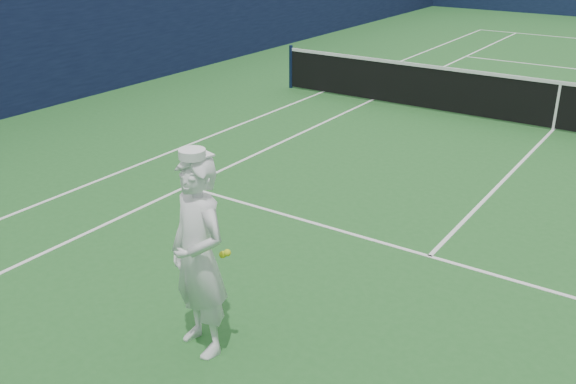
{
  "coord_description": "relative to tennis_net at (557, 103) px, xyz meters",
  "views": [
    {
      "loc": [
        2.51,
        -13.31,
        3.92
      ],
      "look_at": [
        -1.14,
        -7.9,
        1.14
      ],
      "focal_mm": 40.0,
      "sensor_mm": 36.0,
      "label": 1
    }
  ],
  "objects": [
    {
      "name": "tennis_net",
      "position": [
        0.0,
        0.0,
        0.0
      ],
      "size": [
        12.88,
        0.09,
        1.07
      ],
      "color": "#141E4C",
      "rests_on": "ground"
    },
    {
      "name": "ground",
      "position": [
        0.0,
        0.0,
        -0.55
      ],
      "size": [
        80.0,
        80.0,
        0.0
      ],
      "primitive_type": "plane",
      "color": "#256127",
      "rests_on": "ground"
    },
    {
      "name": "windscreen_fence",
      "position": [
        0.0,
        0.0,
        1.45
      ],
      "size": [
        20.12,
        36.12,
        4.0
      ],
      "color": "#0F1837",
      "rests_on": "ground"
    },
    {
      "name": "court_markings",
      "position": [
        0.0,
        0.0,
        -0.55
      ],
      "size": [
        11.03,
        23.83,
        0.01
      ],
      "color": "white",
      "rests_on": "ground"
    },
    {
      "name": "tennis_player",
      "position": [
        -1.14,
        -9.4,
        0.46
      ],
      "size": [
        0.84,
        0.69,
        2.07
      ],
      "rotation": [
        0.0,
        0.0,
        -0.28
      ],
      "color": "white",
      "rests_on": "ground"
    }
  ]
}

